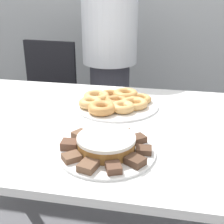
# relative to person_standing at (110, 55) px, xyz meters

# --- Properties ---
(table) EXTENTS (1.62, 0.97, 0.74)m
(table) POSITION_rel_person_standing_xyz_m (0.20, -0.90, -0.16)
(table) COLOR white
(table) RESTS_ON ground_plane
(person_standing) EXTENTS (0.37, 0.37, 1.56)m
(person_standing) POSITION_rel_person_standing_xyz_m (0.00, 0.00, 0.00)
(person_standing) COLOR #383842
(person_standing) RESTS_ON ground_plane
(office_chair_left) EXTENTS (0.47, 0.47, 0.89)m
(office_chair_left) POSITION_rel_person_standing_xyz_m (-0.48, -0.06, -0.40)
(office_chair_left) COLOR black
(office_chair_left) RESTS_ON ground_plane
(plate_cake) EXTENTS (0.34, 0.34, 0.01)m
(plate_cake) POSITION_rel_person_standing_xyz_m (0.22, -1.14, -0.07)
(plate_cake) COLOR white
(plate_cake) RESTS_ON table
(plate_donuts) EXTENTS (0.40, 0.40, 0.01)m
(plate_donuts) POSITION_rel_person_standing_xyz_m (0.17, -0.70, -0.07)
(plate_donuts) COLOR white
(plate_donuts) RESTS_ON table
(frosted_cake) EXTENTS (0.20, 0.20, 0.05)m
(frosted_cake) POSITION_rel_person_standing_xyz_m (0.22, -1.14, -0.04)
(frosted_cake) COLOR #9E662D
(frosted_cake) RESTS_ON plate_cake
(lamington_0) EXTENTS (0.07, 0.07, 0.02)m
(lamington_0) POSITION_rel_person_standing_xyz_m (0.33, -1.21, -0.06)
(lamington_0) COLOR #513828
(lamington_0) RESTS_ON plate_cake
(lamington_1) EXTENTS (0.06, 0.05, 0.02)m
(lamington_1) POSITION_rel_person_standing_xyz_m (0.35, -1.13, -0.06)
(lamington_1) COLOR #513828
(lamington_1) RESTS_ON plate_cake
(lamington_2) EXTENTS (0.07, 0.07, 0.02)m
(lamington_2) POSITION_rel_person_standing_xyz_m (0.32, -1.06, -0.06)
(lamington_2) COLOR #513828
(lamington_2) RESTS_ON plate_cake
(lamington_3) EXTENTS (0.06, 0.07, 0.02)m
(lamington_3) POSITION_rel_person_standing_xyz_m (0.25, -1.02, -0.06)
(lamington_3) COLOR brown
(lamington_3) RESTS_ON plate_cake
(lamington_4) EXTENTS (0.05, 0.06, 0.02)m
(lamington_4) POSITION_rel_person_standing_xyz_m (0.17, -1.02, -0.06)
(lamington_4) COLOR #513828
(lamington_4) RESTS_ON plate_cake
(lamington_5) EXTENTS (0.08, 0.07, 0.03)m
(lamington_5) POSITION_rel_person_standing_xyz_m (0.11, -1.07, -0.06)
(lamington_5) COLOR brown
(lamington_5) RESTS_ON plate_cake
(lamington_6) EXTENTS (0.06, 0.05, 0.03)m
(lamington_6) POSITION_rel_person_standing_xyz_m (0.10, -1.15, -0.06)
(lamington_6) COLOR brown
(lamington_6) RESTS_ON plate_cake
(lamington_7) EXTENTS (0.07, 0.07, 0.02)m
(lamington_7) POSITION_rel_person_standing_xyz_m (0.13, -1.22, -0.06)
(lamington_7) COLOR brown
(lamington_7) RESTS_ON plate_cake
(lamington_8) EXTENTS (0.06, 0.07, 0.02)m
(lamington_8) POSITION_rel_person_standing_xyz_m (0.19, -1.26, -0.06)
(lamington_8) COLOR brown
(lamington_8) RESTS_ON plate_cake
(lamington_9) EXTENTS (0.06, 0.07, 0.02)m
(lamington_9) POSITION_rel_person_standing_xyz_m (0.27, -1.26, -0.06)
(lamington_9) COLOR brown
(lamington_9) RESTS_ON plate_cake
(donut_0) EXTENTS (0.11, 0.11, 0.03)m
(donut_0) POSITION_rel_person_standing_xyz_m (0.17, -0.70, -0.06)
(donut_0) COLOR #C68447
(donut_0) RESTS_ON plate_donuts
(donut_1) EXTENTS (0.12, 0.12, 0.04)m
(donut_1) POSITION_rel_person_standing_xyz_m (0.21, -0.61, -0.05)
(donut_1) COLOR tan
(donut_1) RESTS_ON plate_donuts
(donut_2) EXTENTS (0.12, 0.12, 0.03)m
(donut_2) POSITION_rel_person_standing_xyz_m (0.14, -0.64, -0.05)
(donut_2) COLOR #D18E4C
(donut_2) RESTS_ON plate_donuts
(donut_3) EXTENTS (0.13, 0.13, 0.03)m
(donut_3) POSITION_rel_person_standing_xyz_m (0.07, -0.67, -0.05)
(donut_3) COLOR #E5AD66
(donut_3) RESTS_ON plate_donuts
(donut_4) EXTENTS (0.11, 0.11, 0.04)m
(donut_4) POSITION_rel_person_standing_xyz_m (0.07, -0.76, -0.05)
(donut_4) COLOR #E5AD66
(donut_4) RESTS_ON plate_donuts
(donut_5) EXTENTS (0.12, 0.12, 0.04)m
(donut_5) POSITION_rel_person_standing_xyz_m (0.13, -0.82, -0.05)
(donut_5) COLOR #D18E4C
(donut_5) RESTS_ON plate_donuts
(donut_6) EXTENTS (0.11, 0.11, 0.04)m
(donut_6) POSITION_rel_person_standing_xyz_m (0.22, -0.78, -0.05)
(donut_6) COLOR #E5AD66
(donut_6) RESTS_ON plate_donuts
(donut_7) EXTENTS (0.12, 0.12, 0.03)m
(donut_7) POSITION_rel_person_standing_xyz_m (0.26, -0.72, -0.05)
(donut_7) COLOR #E5AD66
(donut_7) RESTS_ON plate_donuts
(donut_8) EXTENTS (0.11, 0.11, 0.03)m
(donut_8) POSITION_rel_person_standing_xyz_m (0.28, -0.65, -0.06)
(donut_8) COLOR tan
(donut_8) RESTS_ON plate_donuts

